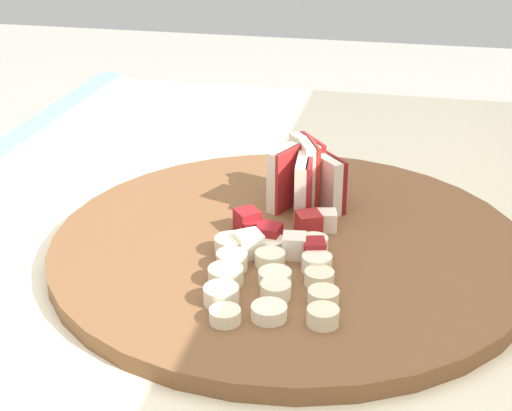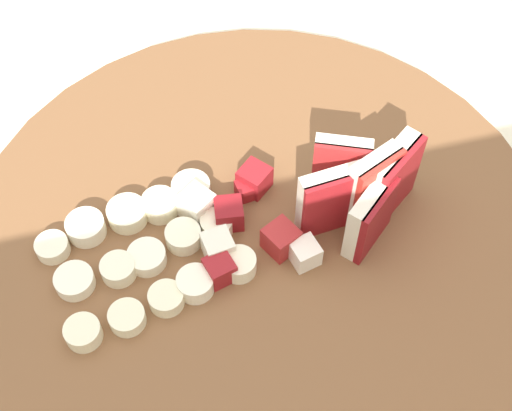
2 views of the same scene
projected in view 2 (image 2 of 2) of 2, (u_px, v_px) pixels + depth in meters
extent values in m
cylinder|color=brown|center=(259.00, 239.00, 0.54)|extent=(0.44, 0.44, 0.02)
cube|color=#A32323|center=(340.00, 175.00, 0.53)|extent=(0.04, 0.02, 0.06)
cube|color=#EFE5CC|center=(340.00, 168.00, 0.53)|extent=(0.04, 0.03, 0.06)
cube|color=maroon|center=(336.00, 205.00, 0.51)|extent=(0.05, 0.01, 0.06)
cube|color=beige|center=(332.00, 198.00, 0.52)|extent=(0.05, 0.02, 0.06)
cube|color=#B22D23|center=(377.00, 191.00, 0.52)|extent=(0.04, 0.02, 0.07)
cube|color=#EFE5CC|center=(370.00, 186.00, 0.52)|extent=(0.04, 0.03, 0.07)
cube|color=maroon|center=(399.00, 183.00, 0.52)|extent=(0.04, 0.03, 0.06)
cube|color=#EFE5CC|center=(389.00, 178.00, 0.53)|extent=(0.05, 0.04, 0.06)
cube|color=maroon|center=(376.00, 221.00, 0.51)|extent=(0.04, 0.03, 0.05)
cube|color=beige|center=(368.00, 217.00, 0.51)|extent=(0.04, 0.04, 0.05)
cube|color=maroon|center=(246.00, 190.00, 0.55)|extent=(0.02, 0.02, 0.01)
cube|color=#EFE5CC|center=(196.00, 205.00, 0.54)|extent=(0.03, 0.03, 0.02)
cube|color=maroon|center=(220.00, 270.00, 0.51)|extent=(0.02, 0.02, 0.02)
cube|color=#EFE5CC|center=(218.00, 247.00, 0.52)|extent=(0.02, 0.02, 0.02)
cube|color=white|center=(305.00, 253.00, 0.51)|extent=(0.02, 0.02, 0.02)
cube|color=maroon|center=(254.00, 179.00, 0.55)|extent=(0.03, 0.03, 0.02)
cube|color=#A32323|center=(280.00, 235.00, 0.52)|extent=(0.03, 0.03, 0.02)
cube|color=maroon|center=(229.00, 214.00, 0.53)|extent=(0.02, 0.02, 0.02)
cylinder|color=#F4EAC6|center=(191.00, 190.00, 0.55)|extent=(0.03, 0.03, 0.02)
cylinder|color=beige|center=(160.00, 205.00, 0.54)|extent=(0.03, 0.03, 0.02)
cylinder|color=beige|center=(127.00, 214.00, 0.54)|extent=(0.03, 0.03, 0.01)
cylinder|color=white|center=(86.00, 228.00, 0.53)|extent=(0.03, 0.03, 0.01)
cylinder|color=#F4EAC6|center=(52.00, 247.00, 0.52)|extent=(0.02, 0.02, 0.01)
cylinder|color=#F4EAC6|center=(217.00, 224.00, 0.53)|extent=(0.02, 0.02, 0.01)
cylinder|color=#F4EAC6|center=(183.00, 237.00, 0.53)|extent=(0.03, 0.03, 0.01)
cylinder|color=white|center=(147.00, 257.00, 0.52)|extent=(0.03, 0.03, 0.01)
cylinder|color=#F4EAC6|center=(113.00, 271.00, 0.51)|extent=(0.03, 0.03, 0.01)
cylinder|color=white|center=(75.00, 281.00, 0.51)|extent=(0.03, 0.03, 0.01)
cylinder|color=#F4EAC6|center=(239.00, 264.00, 0.51)|extent=(0.03, 0.03, 0.01)
cylinder|color=white|center=(195.00, 284.00, 0.50)|extent=(0.03, 0.03, 0.01)
cylinder|color=beige|center=(166.00, 298.00, 0.50)|extent=(0.02, 0.02, 0.01)
cylinder|color=beige|center=(124.00, 318.00, 0.49)|extent=(0.03, 0.03, 0.01)
cylinder|color=beige|center=(83.00, 333.00, 0.48)|extent=(0.02, 0.02, 0.01)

